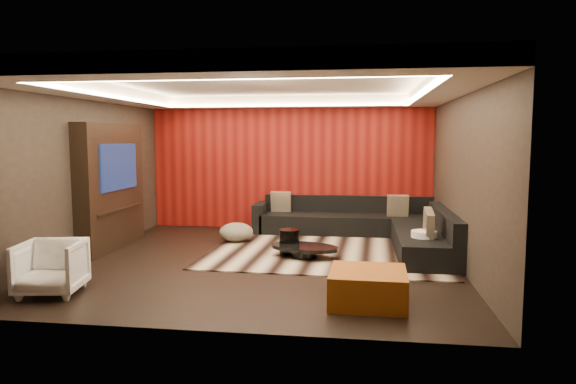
# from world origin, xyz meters

# --- Properties ---
(floor) EXTENTS (6.00, 6.00, 0.02)m
(floor) POSITION_xyz_m (0.00, 0.00, -0.01)
(floor) COLOR black
(floor) RESTS_ON ground
(ceiling) EXTENTS (6.00, 6.00, 0.02)m
(ceiling) POSITION_xyz_m (0.00, 0.00, 2.81)
(ceiling) COLOR silver
(ceiling) RESTS_ON ground
(wall_back) EXTENTS (6.00, 0.02, 2.80)m
(wall_back) POSITION_xyz_m (0.00, 3.01, 1.40)
(wall_back) COLOR black
(wall_back) RESTS_ON ground
(wall_left) EXTENTS (0.02, 6.00, 2.80)m
(wall_left) POSITION_xyz_m (-3.01, 0.00, 1.40)
(wall_left) COLOR black
(wall_left) RESTS_ON ground
(wall_right) EXTENTS (0.02, 6.00, 2.80)m
(wall_right) POSITION_xyz_m (3.01, 0.00, 1.40)
(wall_right) COLOR black
(wall_right) RESTS_ON ground
(red_feature_wall) EXTENTS (5.98, 0.05, 2.78)m
(red_feature_wall) POSITION_xyz_m (0.00, 2.97, 1.40)
(red_feature_wall) COLOR #6B0C0A
(red_feature_wall) RESTS_ON ground
(soffit_back) EXTENTS (6.00, 0.60, 0.22)m
(soffit_back) POSITION_xyz_m (0.00, 2.70, 2.69)
(soffit_back) COLOR silver
(soffit_back) RESTS_ON ground
(soffit_front) EXTENTS (6.00, 0.60, 0.22)m
(soffit_front) POSITION_xyz_m (0.00, -2.70, 2.69)
(soffit_front) COLOR silver
(soffit_front) RESTS_ON ground
(soffit_left) EXTENTS (0.60, 4.80, 0.22)m
(soffit_left) POSITION_xyz_m (-2.70, 0.00, 2.69)
(soffit_left) COLOR silver
(soffit_left) RESTS_ON ground
(soffit_right) EXTENTS (0.60, 4.80, 0.22)m
(soffit_right) POSITION_xyz_m (2.70, 0.00, 2.69)
(soffit_right) COLOR silver
(soffit_right) RESTS_ON ground
(cove_back) EXTENTS (4.80, 0.08, 0.04)m
(cove_back) POSITION_xyz_m (0.00, 2.36, 2.60)
(cove_back) COLOR #FFD899
(cove_back) RESTS_ON ground
(cove_front) EXTENTS (4.80, 0.08, 0.04)m
(cove_front) POSITION_xyz_m (0.00, -2.36, 2.60)
(cove_front) COLOR #FFD899
(cove_front) RESTS_ON ground
(cove_left) EXTENTS (0.08, 4.80, 0.04)m
(cove_left) POSITION_xyz_m (-2.36, 0.00, 2.60)
(cove_left) COLOR #FFD899
(cove_left) RESTS_ON ground
(cove_right) EXTENTS (0.08, 4.80, 0.04)m
(cove_right) POSITION_xyz_m (2.36, 0.00, 2.60)
(cove_right) COLOR #FFD899
(cove_right) RESTS_ON ground
(tv_surround) EXTENTS (0.30, 2.00, 2.20)m
(tv_surround) POSITION_xyz_m (-2.85, 0.60, 1.10)
(tv_surround) COLOR black
(tv_surround) RESTS_ON ground
(tv_screen) EXTENTS (0.04, 1.30, 0.80)m
(tv_screen) POSITION_xyz_m (-2.69, 0.60, 1.45)
(tv_screen) COLOR black
(tv_screen) RESTS_ON ground
(tv_shelf) EXTENTS (0.04, 1.60, 0.04)m
(tv_shelf) POSITION_xyz_m (-2.69, 0.60, 0.70)
(tv_shelf) COLOR black
(tv_shelf) RESTS_ON ground
(rug) EXTENTS (4.10, 3.14, 0.02)m
(rug) POSITION_xyz_m (0.96, 0.71, 0.01)
(rug) COLOR #C5AD90
(rug) RESTS_ON floor
(coffee_table) EXTENTS (1.41, 1.41, 0.19)m
(coffee_table) POSITION_xyz_m (0.61, 0.29, 0.12)
(coffee_table) COLOR black
(coffee_table) RESTS_ON rug
(drum_stool) EXTENTS (0.37, 0.37, 0.40)m
(drum_stool) POSITION_xyz_m (0.33, 0.55, 0.22)
(drum_stool) COLOR black
(drum_stool) RESTS_ON rug
(striped_pouf) EXTENTS (0.76, 0.76, 0.35)m
(striped_pouf) POSITION_xyz_m (-0.79, 1.40, 0.19)
(striped_pouf) COLOR beige
(striped_pouf) RESTS_ON rug
(white_side_table) EXTENTS (0.43, 0.43, 0.50)m
(white_side_table) POSITION_xyz_m (2.50, 0.28, 0.25)
(white_side_table) COLOR white
(white_side_table) RESTS_ON floor
(orange_ottoman) EXTENTS (0.92, 0.92, 0.40)m
(orange_ottoman) POSITION_xyz_m (1.60, -1.88, 0.20)
(orange_ottoman) COLOR #944A13
(orange_ottoman) RESTS_ON floor
(armchair) EXTENTS (0.85, 0.86, 0.68)m
(armchair) POSITION_xyz_m (-2.31, -2.07, 0.34)
(armchair) COLOR white
(armchair) RESTS_ON floor
(sectional_sofa) EXTENTS (3.65, 3.50, 0.75)m
(sectional_sofa) POSITION_xyz_m (1.73, 1.86, 0.26)
(sectional_sofa) COLOR black
(sectional_sofa) RESTS_ON floor
(throw_pillows) EXTENTS (2.98, 2.80, 0.50)m
(throw_pillows) POSITION_xyz_m (1.55, 1.79, 0.62)
(throw_pillows) COLOR #C3AD8F
(throw_pillows) RESTS_ON sectional_sofa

